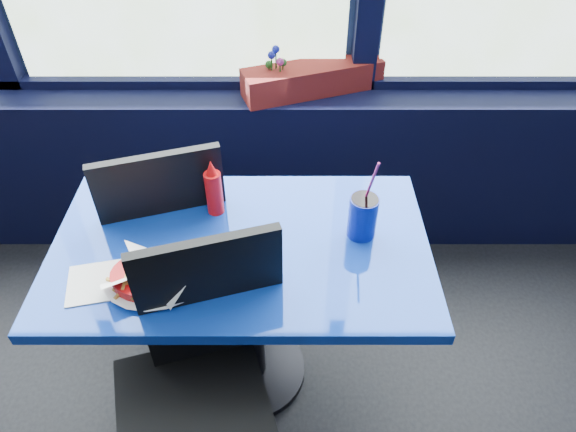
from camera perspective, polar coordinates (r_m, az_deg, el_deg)
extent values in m
cube|color=black|center=(2.56, -10.19, 5.29)|extent=(5.00, 0.26, 0.80)
cube|color=black|center=(2.41, -11.12, 14.25)|extent=(4.80, 0.08, 0.06)
cylinder|color=black|center=(2.22, -4.07, -16.56)|extent=(0.44, 0.44, 0.03)
cylinder|color=black|center=(1.95, -4.54, -11.58)|extent=(0.12, 0.12, 0.68)
cube|color=#0D3096|center=(1.65, -5.26, -3.55)|extent=(1.20, 0.70, 0.04)
cube|color=black|center=(1.64, -10.41, -20.30)|extent=(0.54, 0.54, 0.04)
cube|color=black|center=(1.52, -8.38, -9.16)|extent=(0.41, 0.15, 0.48)
cylinder|color=black|center=(1.96, -16.09, -19.86)|extent=(0.03, 0.03, 0.45)
cylinder|color=black|center=(1.95, -4.68, -17.76)|extent=(0.03, 0.03, 0.45)
cube|color=black|center=(2.12, -9.78, -1.38)|extent=(0.55, 0.55, 0.04)
cube|color=black|center=(1.81, -13.47, 0.30)|extent=(0.41, 0.15, 0.48)
cylinder|color=black|center=(2.44, -5.52, -1.77)|extent=(0.03, 0.03, 0.45)
cylinder|color=black|center=(2.18, -3.25, -8.36)|extent=(0.03, 0.03, 0.45)
cylinder|color=black|center=(2.42, -14.27, -3.56)|extent=(0.03, 0.03, 0.45)
cylinder|color=black|center=(2.17, -13.13, -10.45)|extent=(0.03, 0.03, 0.45)
cube|color=maroon|center=(2.30, 2.76, 15.03)|extent=(0.63, 0.35, 0.12)
imported|color=silver|center=(2.26, -1.31, 14.30)|extent=(0.11, 0.11, 0.11)
cylinder|color=#1E5919|center=(2.25, -1.79, 15.07)|extent=(0.01, 0.01, 0.17)
sphere|color=#1C25A7|center=(2.20, -1.85, 17.43)|extent=(0.03, 0.03, 0.03)
cylinder|color=#1E5919|center=(2.24, -0.87, 14.67)|extent=(0.01, 0.01, 0.15)
sphere|color=#C53A92|center=(2.20, -0.89, 16.76)|extent=(0.03, 0.03, 0.03)
cylinder|color=#1E5919|center=(2.26, -1.32, 15.47)|extent=(0.01, 0.01, 0.19)
sphere|color=#1C25A7|center=(2.21, -1.37, 18.04)|extent=(0.03, 0.03, 0.03)
cylinder|color=#1E5919|center=(2.27, -2.07, 14.67)|extent=(0.01, 0.01, 0.13)
sphere|color=#1E5919|center=(2.23, -2.12, 16.47)|extent=(0.03, 0.03, 0.03)
cylinder|color=#1E5919|center=(2.26, -0.56, 14.74)|extent=(0.01, 0.01, 0.14)
sphere|color=#1E5919|center=(2.22, -0.57, 16.69)|extent=(0.03, 0.03, 0.03)
cylinder|color=red|center=(1.55, -14.74, -6.63)|extent=(0.27, 0.27, 0.05)
cylinder|color=white|center=(1.56, -14.68, -6.88)|extent=(0.26, 0.26, 0.00)
cylinder|color=silver|center=(1.53, -11.14, -4.98)|extent=(0.09, 0.10, 0.08)
sphere|color=brown|center=(1.52, -15.42, -6.16)|extent=(0.06, 0.06, 0.06)
cylinder|color=red|center=(1.51, -15.85, -5.40)|extent=(0.06, 0.06, 0.01)
cylinder|color=red|center=(1.71, -8.21, 2.55)|extent=(0.06, 0.06, 0.16)
cone|color=red|center=(1.65, -8.56, 5.36)|extent=(0.04, 0.04, 0.05)
cylinder|color=#0D1A90|center=(1.63, 8.29, -0.07)|extent=(0.09, 0.09, 0.15)
cylinder|color=black|center=(1.59, 8.53, 1.80)|extent=(0.08, 0.08, 0.01)
cylinder|color=#DB2E82|center=(1.54, 9.19, 3.52)|extent=(0.03, 0.07, 0.20)
cube|color=white|center=(1.62, -20.63, -6.93)|extent=(0.19, 0.19, 0.00)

